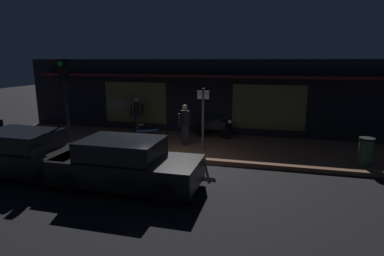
{
  "coord_description": "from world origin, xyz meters",
  "views": [
    {
      "loc": [
        3.37,
        -9.29,
        3.59
      ],
      "look_at": [
        0.35,
        2.4,
        0.95
      ],
      "focal_mm": 29.46,
      "sensor_mm": 36.0,
      "label": 1
    }
  ],
  "objects_px": {
    "person_bystander": "(185,124)",
    "sign_post": "(203,116)",
    "traffic_light_pole": "(65,93)",
    "bicycle_parked": "(147,135)",
    "person_photographer": "(137,114)",
    "trash_bin": "(366,151)",
    "parked_car_across": "(126,164)",
    "parked_car_far": "(25,153)",
    "motorcycle": "(214,127)"
  },
  "relations": [
    {
      "from": "person_photographer",
      "to": "parked_car_far",
      "type": "relative_size",
      "value": 0.4
    },
    {
      "from": "traffic_light_pole",
      "to": "person_bystander",
      "type": "bearing_deg",
      "value": 37.31
    },
    {
      "from": "person_bystander",
      "to": "person_photographer",
      "type": "bearing_deg",
      "value": 150.26
    },
    {
      "from": "traffic_light_pole",
      "to": "parked_car_far",
      "type": "distance_m",
      "value": 2.39
    },
    {
      "from": "trash_bin",
      "to": "sign_post",
      "type": "bearing_deg",
      "value": 176.92
    },
    {
      "from": "bicycle_parked",
      "to": "person_photographer",
      "type": "xyz_separation_m",
      "value": [
        -1.25,
        1.79,
        0.52
      ]
    },
    {
      "from": "person_bystander",
      "to": "sign_post",
      "type": "xyz_separation_m",
      "value": [
        0.89,
        -0.64,
        0.48
      ]
    },
    {
      "from": "person_photographer",
      "to": "parked_car_far",
      "type": "distance_m",
      "value": 5.92
    },
    {
      "from": "trash_bin",
      "to": "parked_car_across",
      "type": "xyz_separation_m",
      "value": [
        -6.97,
        -3.38,
        0.08
      ]
    },
    {
      "from": "traffic_light_pole",
      "to": "parked_car_far",
      "type": "bearing_deg",
      "value": -109.95
    },
    {
      "from": "trash_bin",
      "to": "parked_car_across",
      "type": "bearing_deg",
      "value": -154.13
    },
    {
      "from": "person_bystander",
      "to": "trash_bin",
      "type": "relative_size",
      "value": 1.8
    },
    {
      "from": "motorcycle",
      "to": "traffic_light_pole",
      "type": "distance_m",
      "value": 6.36
    },
    {
      "from": "person_photographer",
      "to": "traffic_light_pole",
      "type": "distance_m",
      "value": 4.58
    },
    {
      "from": "traffic_light_pole",
      "to": "parked_car_far",
      "type": "relative_size",
      "value": 0.87
    },
    {
      "from": "bicycle_parked",
      "to": "sign_post",
      "type": "height_order",
      "value": "sign_post"
    },
    {
      "from": "sign_post",
      "to": "trash_bin",
      "type": "xyz_separation_m",
      "value": [
        5.56,
        -0.3,
        -0.89
      ]
    },
    {
      "from": "bicycle_parked",
      "to": "parked_car_far",
      "type": "xyz_separation_m",
      "value": [
        -2.47,
        -4.0,
        0.2
      ]
    },
    {
      "from": "sign_post",
      "to": "trash_bin",
      "type": "bearing_deg",
      "value": -3.08
    },
    {
      "from": "bicycle_parked",
      "to": "person_bystander",
      "type": "xyz_separation_m",
      "value": [
        1.58,
        0.17,
        0.52
      ]
    },
    {
      "from": "motorcycle",
      "to": "person_photographer",
      "type": "xyz_separation_m",
      "value": [
        -3.78,
        0.12,
        0.38
      ]
    },
    {
      "from": "trash_bin",
      "to": "parked_car_far",
      "type": "height_order",
      "value": "parked_car_far"
    },
    {
      "from": "bicycle_parked",
      "to": "person_photographer",
      "type": "bearing_deg",
      "value": 125.03
    },
    {
      "from": "person_bystander",
      "to": "parked_car_across",
      "type": "distance_m",
      "value": 4.36
    },
    {
      "from": "bicycle_parked",
      "to": "motorcycle",
      "type": "bearing_deg",
      "value": 33.48
    },
    {
      "from": "motorcycle",
      "to": "bicycle_parked",
      "type": "height_order",
      "value": "motorcycle"
    },
    {
      "from": "trash_bin",
      "to": "parked_car_far",
      "type": "xyz_separation_m",
      "value": [
        -10.5,
        -3.23,
        0.08
      ]
    },
    {
      "from": "traffic_light_pole",
      "to": "parked_car_across",
      "type": "relative_size",
      "value": 0.88
    },
    {
      "from": "parked_car_far",
      "to": "trash_bin",
      "type": "bearing_deg",
      "value": 17.11
    },
    {
      "from": "motorcycle",
      "to": "traffic_light_pole",
      "type": "xyz_separation_m",
      "value": [
        -4.45,
        -4.17,
        1.83
      ]
    },
    {
      "from": "bicycle_parked",
      "to": "trash_bin",
      "type": "distance_m",
      "value": 8.07
    },
    {
      "from": "person_bystander",
      "to": "sign_post",
      "type": "bearing_deg",
      "value": -35.67
    },
    {
      "from": "person_photographer",
      "to": "sign_post",
      "type": "bearing_deg",
      "value": -31.23
    },
    {
      "from": "bicycle_parked",
      "to": "trash_bin",
      "type": "xyz_separation_m",
      "value": [
        8.03,
        -0.77,
        0.11
      ]
    },
    {
      "from": "bicycle_parked",
      "to": "person_photographer",
      "type": "height_order",
      "value": "person_photographer"
    },
    {
      "from": "sign_post",
      "to": "traffic_light_pole",
      "type": "distance_m",
      "value": 4.93
    },
    {
      "from": "motorcycle",
      "to": "person_bystander",
      "type": "relative_size",
      "value": 1.02
    },
    {
      "from": "traffic_light_pole",
      "to": "bicycle_parked",
      "type": "bearing_deg",
      "value": 52.46
    },
    {
      "from": "parked_car_across",
      "to": "bicycle_parked",
      "type": "bearing_deg",
      "value": 104.39
    },
    {
      "from": "motorcycle",
      "to": "sign_post",
      "type": "distance_m",
      "value": 2.31
    },
    {
      "from": "parked_car_across",
      "to": "parked_car_far",
      "type": "bearing_deg",
      "value": 177.62
    },
    {
      "from": "person_bystander",
      "to": "parked_car_far",
      "type": "relative_size",
      "value": 0.4
    },
    {
      "from": "person_bystander",
      "to": "parked_car_across",
      "type": "relative_size",
      "value": 0.41
    },
    {
      "from": "person_photographer",
      "to": "parked_car_across",
      "type": "bearing_deg",
      "value": -68.68
    },
    {
      "from": "bicycle_parked",
      "to": "traffic_light_pole",
      "type": "distance_m",
      "value": 3.72
    },
    {
      "from": "motorcycle",
      "to": "sign_post",
      "type": "height_order",
      "value": "sign_post"
    },
    {
      "from": "sign_post",
      "to": "traffic_light_pole",
      "type": "bearing_deg",
      "value": -155.17
    },
    {
      "from": "trash_bin",
      "to": "parked_car_across",
      "type": "height_order",
      "value": "parked_car_across"
    },
    {
      "from": "motorcycle",
      "to": "trash_bin",
      "type": "distance_m",
      "value": 6.02
    },
    {
      "from": "trash_bin",
      "to": "parked_car_across",
      "type": "relative_size",
      "value": 0.23
    }
  ]
}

